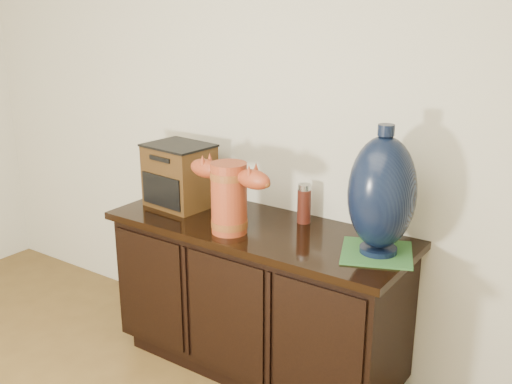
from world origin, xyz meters
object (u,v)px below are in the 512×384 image
Objects in this scene: sideboard at (257,297)px; spray_can at (304,204)px; lamp_base at (382,193)px; tv_radio at (179,175)px; terracotta_vessel at (229,194)px.

sideboard is 7.77× the size of spray_can.
sideboard is 2.73× the size of lamp_base.
lamp_base is (1.09, -0.00, 0.10)m from tv_radio.
lamp_base reaches higher than sideboard.
lamp_base is 0.49m from spray_can.
tv_radio is 1.81× the size of spray_can.
tv_radio is (-0.49, 0.02, 0.53)m from sideboard.
sideboard is 4.29× the size of tv_radio.
tv_radio is at bearing 177.43° from sideboard.
terracotta_vessel is 0.85× the size of lamp_base.
terracotta_vessel is at bearing -14.58° from tv_radio.
sideboard is 0.72m from tv_radio.
spray_can is (0.15, 0.16, 0.46)m from sideboard.
spray_can is at bearing 47.18° from sideboard.
terracotta_vessel is 0.38m from spray_can.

